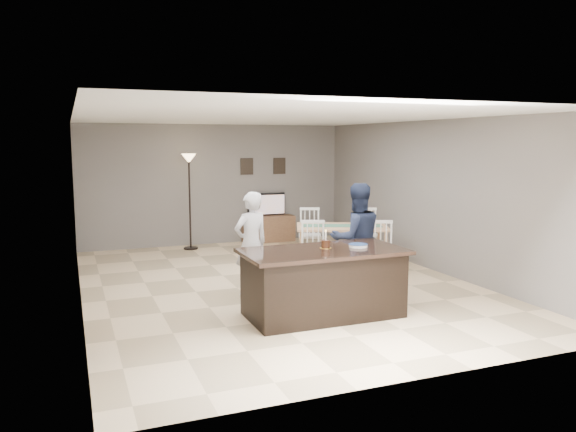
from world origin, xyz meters
name	(u,v)px	position (x,y,z in m)	size (l,w,h in m)	color
floor	(276,284)	(0.00, 0.00, 0.00)	(8.00, 8.00, 0.00)	#D9B88B
room_shell	(276,182)	(0.00, 0.00, 1.68)	(8.00, 8.00, 8.00)	slate
kitchen_island	(323,282)	(0.00, -1.80, 0.45)	(2.15, 1.10, 0.90)	black
tv_console	(269,229)	(1.20, 3.77, 0.30)	(1.20, 0.40, 0.60)	brown
television	(267,205)	(1.20, 3.84, 0.86)	(0.91, 0.12, 0.53)	black
tv_screen_glow	(269,205)	(1.20, 3.76, 0.87)	(0.78, 0.78, 0.00)	orange
picture_frames	(263,166)	(1.15, 3.98, 1.75)	(1.10, 0.02, 0.38)	black
doorway	(83,244)	(-2.99, -2.30, 1.26)	(0.00, 2.10, 2.65)	black
woman	(251,244)	(-0.57, -0.45, 0.79)	(0.57, 0.38, 1.57)	silver
man	(357,239)	(0.95, -0.96, 0.85)	(0.82, 0.64, 1.70)	#1B233C
birthday_cake	(326,244)	(0.07, -1.72, 0.96)	(0.16, 0.16, 0.24)	#E9BD44
plate_stack	(358,245)	(0.52, -1.81, 0.92)	(0.26, 0.26, 0.04)	white
dining_table	(342,233)	(1.56, 0.72, 0.64)	(2.16, 2.32, 1.01)	tan
floor_lamp	(189,175)	(-0.68, 3.53, 1.60)	(0.31, 0.31, 2.06)	black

